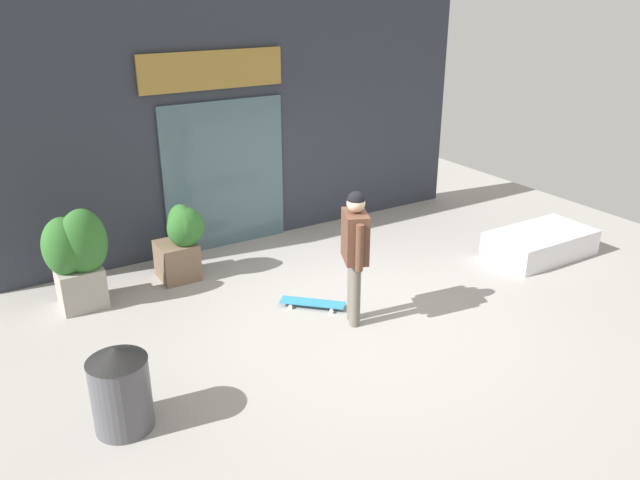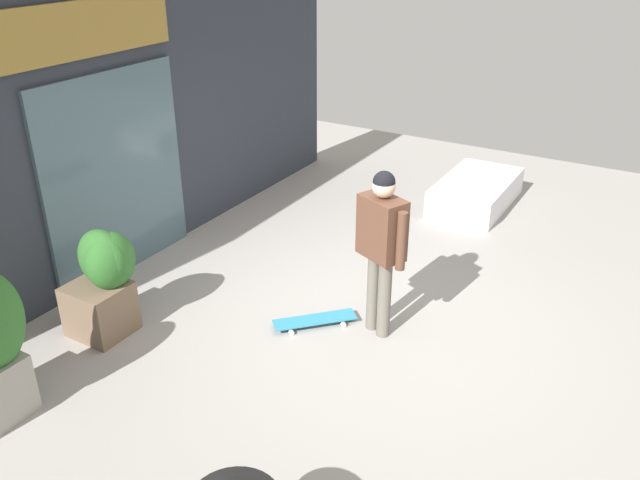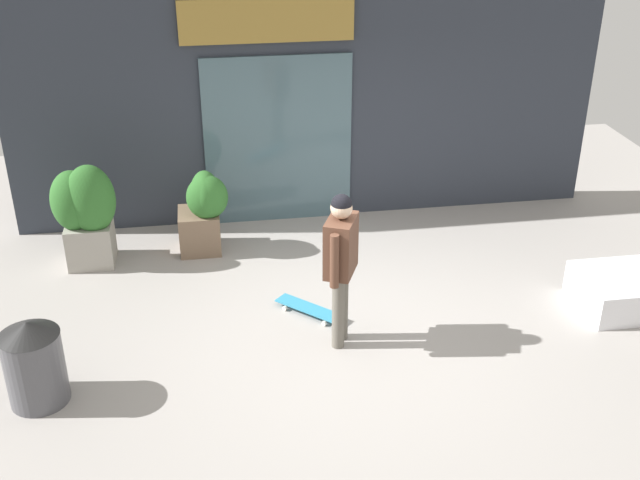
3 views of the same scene
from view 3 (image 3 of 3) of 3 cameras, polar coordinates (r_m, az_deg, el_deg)
The scene contains 7 objects.
ground_plane at distance 8.45m, azimuth 2.12°, elevation -6.52°, with size 12.00×12.00×0.00m, color #9E9993.
building_facade at distance 10.39m, azimuth -0.99°, elevation 11.47°, with size 7.84×0.31×3.79m.
skateboarder at distance 7.71m, azimuth 1.53°, elevation -1.09°, with size 0.42×0.58×1.68m.
skateboard at distance 8.67m, azimuth -0.75°, elevation -5.05°, with size 0.74×0.72×0.08m.
planter_box_left at distance 9.86m, azimuth -8.50°, elevation 2.23°, with size 0.64×0.59×1.08m.
planter_box_right at distance 9.78m, azimuth -16.82°, elevation 1.96°, with size 0.77×0.60×1.33m.
trash_bin at distance 7.67m, azimuth -20.19°, elevation -8.36°, with size 0.55×0.55×0.86m.
Camera 3 is at (-1.40, -6.90, 4.67)m, focal length 43.80 mm.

